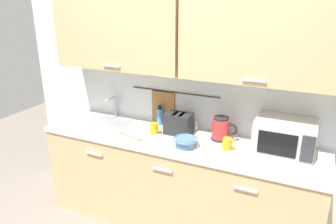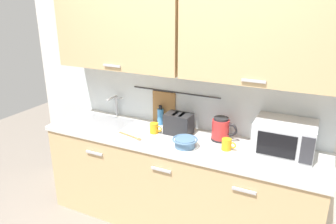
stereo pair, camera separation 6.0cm
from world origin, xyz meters
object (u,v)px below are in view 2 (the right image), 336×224
(electric_kettle, at_px, (221,129))
(toaster, at_px, (179,124))
(mug_near_sink, at_px, (154,128))
(wooden_spoon, at_px, (133,137))
(mixing_bowl, at_px, (185,142))
(dish_soap_bottle, at_px, (160,116))
(mug_by_kettle, at_px, (227,144))
(microwave, at_px, (284,138))

(electric_kettle, height_order, toaster, electric_kettle)
(mug_near_sink, height_order, toaster, toaster)
(electric_kettle, relative_size, wooden_spoon, 0.83)
(mug_near_sink, distance_m, mixing_bowl, 0.40)
(electric_kettle, xyz_separation_m, toaster, (-0.39, -0.03, -0.01))
(mug_near_sink, relative_size, mixing_bowl, 0.56)
(mug_near_sink, bearing_deg, dish_soap_bottle, 102.61)
(mixing_bowl, bearing_deg, dish_soap_bottle, 139.04)
(electric_kettle, distance_m, mug_by_kettle, 0.20)
(microwave, height_order, toaster, microwave)
(dish_soap_bottle, height_order, toaster, dish_soap_bottle)
(mug_by_kettle, relative_size, wooden_spoon, 0.44)
(microwave, bearing_deg, mug_near_sink, -175.13)
(dish_soap_bottle, relative_size, mug_by_kettle, 1.63)
(dish_soap_bottle, height_order, mixing_bowl, dish_soap_bottle)
(microwave, relative_size, mug_by_kettle, 3.83)
(electric_kettle, xyz_separation_m, mug_near_sink, (-0.59, -0.12, -0.05))
(electric_kettle, relative_size, mug_near_sink, 1.89)
(mixing_bowl, bearing_deg, wooden_spoon, -176.78)
(toaster, bearing_deg, wooden_spoon, -141.19)
(mug_near_sink, bearing_deg, wooden_spoon, -125.44)
(mixing_bowl, bearing_deg, toaster, 124.81)
(electric_kettle, relative_size, dish_soap_bottle, 1.16)
(electric_kettle, distance_m, dish_soap_bottle, 0.65)
(dish_soap_bottle, distance_m, mug_near_sink, 0.22)
(toaster, relative_size, wooden_spoon, 0.93)
(microwave, height_order, mug_near_sink, microwave)
(electric_kettle, bearing_deg, microwave, -2.73)
(electric_kettle, height_order, dish_soap_bottle, electric_kettle)
(toaster, relative_size, mug_by_kettle, 2.13)
(microwave, distance_m, toaster, 0.91)
(wooden_spoon, bearing_deg, electric_kettle, 22.35)
(microwave, xyz_separation_m, mug_by_kettle, (-0.42, -0.14, -0.09))
(mixing_bowl, distance_m, wooden_spoon, 0.49)
(mug_by_kettle, bearing_deg, mixing_bowl, -162.43)
(mug_near_sink, relative_size, toaster, 0.47)
(mixing_bowl, bearing_deg, electric_kettle, 49.95)
(toaster, distance_m, mug_by_kettle, 0.51)
(microwave, distance_m, dish_soap_bottle, 1.17)
(dish_soap_bottle, bearing_deg, microwave, -5.84)
(mug_near_sink, xyz_separation_m, mixing_bowl, (0.37, -0.15, -0.00))
(dish_soap_bottle, bearing_deg, wooden_spoon, -101.13)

